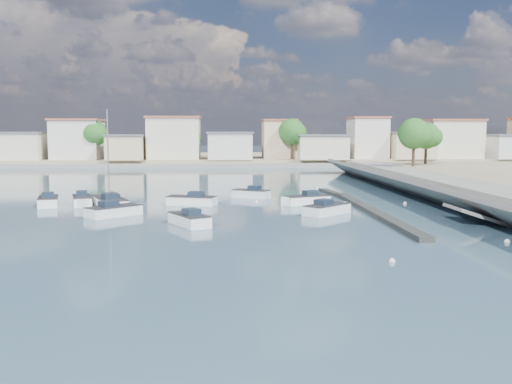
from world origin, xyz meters
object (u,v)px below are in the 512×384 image
motorboat_e (48,201)px  motorboat_h (328,209)px  motorboat_g (82,201)px  motorboat_b (116,211)px  motorboat_c (189,201)px  motorboat_d (304,200)px  motorboat_a (188,220)px  motorboat_f (249,194)px  sailboat (109,202)px

motorboat_e → motorboat_h: same height
motorboat_g → motorboat_b: bearing=-57.8°
motorboat_c → motorboat_g: same height
motorboat_d → motorboat_g: bearing=178.2°
motorboat_g → motorboat_e: bearing=179.2°
motorboat_a → motorboat_f: bearing=72.7°
motorboat_c → motorboat_d: (10.74, -0.18, -0.00)m
motorboat_d → motorboat_e: bearing=178.4°
motorboat_d → motorboat_f: (-4.89, 5.73, 0.00)m
motorboat_c → sailboat: size_ratio=0.57×
motorboat_f → motorboat_c: bearing=-136.5°
motorboat_f → motorboat_b: bearing=-133.2°
motorboat_c → motorboat_h: size_ratio=1.13×
motorboat_c → sailboat: bearing=-176.5°
motorboat_g → sailboat: size_ratio=0.53×
motorboat_b → motorboat_c: size_ratio=0.88×
motorboat_c → motorboat_g: size_ratio=1.07×
motorboat_f → sailboat: sailboat is taller
motorboat_c → motorboat_b: bearing=-130.1°
motorboat_a → motorboat_c: same height
motorboat_a → sailboat: sailboat is taller
motorboat_a → motorboat_e: bearing=138.6°
motorboat_a → motorboat_b: (-6.07, 4.91, -0.00)m
motorboat_c → sailboat: 7.34m
motorboat_a → motorboat_b: same height
motorboat_d → motorboat_h: bearing=-79.9°
motorboat_d → motorboat_h: (1.12, -6.30, 0.00)m
motorboat_a → sailboat: 13.54m
motorboat_c → motorboat_f: (5.85, 5.55, -0.00)m
motorboat_b → motorboat_g: same height
motorboat_d → motorboat_c: bearing=179.0°
motorboat_b → sailboat: sailboat is taller
motorboat_h → motorboat_d: bearing=100.1°
motorboat_a → motorboat_g: same height
motorboat_e → motorboat_f: same height
motorboat_c → motorboat_e: 13.04m
motorboat_b → motorboat_d: same height
motorboat_g → sailboat: 2.76m
motorboat_g → sailboat: (2.61, -0.90, 0.03)m
motorboat_b → motorboat_d: 17.47m
motorboat_c → sailboat: sailboat is taller
motorboat_e → sailboat: size_ratio=0.54×
motorboat_c → motorboat_d: same height
motorboat_d → sailboat: 18.07m
motorboat_c → motorboat_g: (-9.94, 0.45, 0.00)m
motorboat_a → motorboat_c: (-0.54, 11.47, 0.00)m
motorboat_e → motorboat_g: bearing=-0.8°
motorboat_e → sailboat: 5.78m
motorboat_g → motorboat_f: bearing=17.9°
motorboat_b → motorboat_g: size_ratio=0.95×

